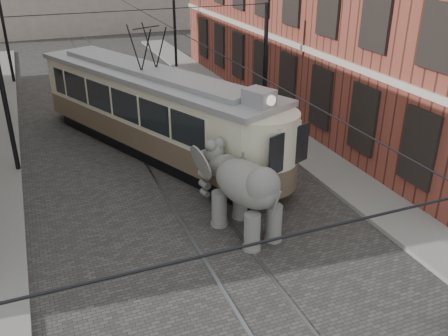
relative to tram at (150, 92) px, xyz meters
name	(u,v)px	position (x,y,z in m)	size (l,w,h in m)	color
ground	(201,217)	(0.03, -6.09, -2.66)	(120.00, 120.00, 0.00)	#3D3A38
tram_rails	(201,217)	(0.03, -6.09, -2.65)	(1.54, 80.00, 0.02)	slate
sidewalk_right	(352,184)	(6.03, -6.09, -2.59)	(2.00, 60.00, 0.15)	slate
catenary	(153,91)	(-0.17, -1.09, 0.34)	(11.00, 30.20, 6.00)	black
tram	(150,92)	(0.00, 0.00, 0.00)	(2.77, 13.41, 5.32)	beige
elephant	(246,195)	(1.04, -7.47, -1.33)	(2.39, 4.34, 2.65)	#5C5A55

